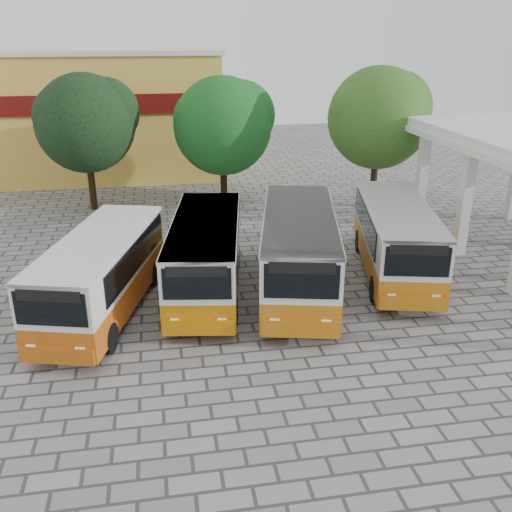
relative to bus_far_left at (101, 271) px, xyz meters
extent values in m
plane|color=slate|center=(7.52, -2.88, -1.65)|extent=(90.00, 90.00, 0.00)
cube|color=silver|center=(15.37, 7.62, 0.85)|extent=(0.45, 0.45, 5.00)
cube|color=gold|center=(-3.48, 23.12, 2.35)|extent=(20.00, 10.00, 8.00)
cube|color=#590C0A|center=(-3.48, 18.02, 3.55)|extent=(20.00, 0.20, 1.20)
cube|color=silver|center=(-3.48, 23.12, 6.50)|extent=(20.40, 10.40, 0.30)
cube|color=#B34D0A|center=(0.00, 0.01, -0.76)|extent=(4.39, 8.21, 1.03)
cube|color=silver|center=(0.00, 0.01, 0.48)|extent=(4.39, 8.21, 1.44)
cube|color=silver|center=(0.00, 0.01, 1.14)|extent=(4.44, 8.22, 0.12)
cube|color=black|center=(-1.20, 0.01, 0.49)|extent=(1.80, 6.26, 1.03)
cube|color=black|center=(1.20, 0.01, 0.49)|extent=(1.80, 6.26, 1.03)
cube|color=black|center=(0.00, -3.94, 0.49)|extent=(2.05, 0.62, 1.03)
cube|color=black|center=(0.00, -3.94, 0.91)|extent=(1.81, 0.56, 0.33)
cylinder|color=black|center=(-1.06, -2.54, -1.16)|extent=(0.28, 0.98, 0.98)
cylinder|color=black|center=(1.06, -2.54, -1.16)|extent=(0.28, 0.98, 0.98)
cylinder|color=black|center=(-1.06, 2.57, -1.16)|extent=(0.28, 0.98, 0.98)
cylinder|color=black|center=(1.06, 2.57, -1.16)|extent=(0.28, 0.98, 0.98)
cube|color=#B86800|center=(3.75, 1.10, -0.75)|extent=(3.62, 8.23, 1.04)
cube|color=silver|center=(3.75, 1.10, 0.50)|extent=(3.62, 8.23, 1.46)
cube|color=silver|center=(3.75, 1.10, 1.17)|extent=(3.66, 8.24, 0.12)
cube|color=black|center=(2.54, 1.10, 0.52)|extent=(1.09, 6.48, 1.04)
cube|color=black|center=(4.96, 1.10, 0.52)|extent=(1.09, 6.48, 1.04)
cube|color=black|center=(3.75, -2.89, 0.52)|extent=(2.12, 0.39, 1.04)
cube|color=black|center=(3.75, -2.89, 0.93)|extent=(1.87, 0.36, 0.34)
cylinder|color=black|center=(2.68, -1.48, -1.15)|extent=(0.28, 0.99, 0.99)
cylinder|color=black|center=(4.82, -1.48, -1.15)|extent=(0.28, 0.99, 0.99)
cylinder|color=black|center=(2.68, 3.69, -1.15)|extent=(0.28, 0.99, 0.99)
cylinder|color=black|center=(4.82, 3.69, -1.15)|extent=(0.28, 0.99, 0.99)
cube|color=#B3610A|center=(7.20, 0.60, -0.68)|extent=(4.42, 8.92, 1.12)
cube|color=silver|center=(7.20, 0.60, 0.67)|extent=(4.42, 8.92, 1.57)
cube|color=silver|center=(7.20, 0.60, 1.39)|extent=(4.47, 8.93, 0.13)
cube|color=black|center=(5.90, 0.60, 0.68)|extent=(1.63, 6.89, 1.12)
cube|color=black|center=(8.50, 0.60, 0.68)|extent=(1.63, 6.89, 1.12)
cube|color=black|center=(7.20, -3.70, 0.68)|extent=(2.25, 0.56, 1.12)
cube|color=black|center=(7.20, -3.70, 1.13)|extent=(1.99, 0.51, 0.36)
cylinder|color=black|center=(6.05, -2.18, -1.11)|extent=(0.30, 1.07, 1.07)
cylinder|color=black|center=(8.36, -2.18, -1.11)|extent=(0.30, 1.07, 1.07)
cylinder|color=black|center=(6.05, 3.38, -1.11)|extent=(0.30, 1.07, 1.07)
cylinder|color=black|center=(8.36, 3.38, -1.11)|extent=(0.30, 1.07, 1.07)
cube|color=#BF6B0C|center=(11.49, 1.55, -0.73)|extent=(4.24, 8.43, 1.06)
cube|color=silver|center=(11.49, 1.55, 0.54)|extent=(4.24, 8.43, 1.49)
cube|color=silver|center=(11.49, 1.55, 1.22)|extent=(4.29, 8.45, 0.12)
cube|color=black|center=(10.25, 1.55, 0.56)|extent=(1.60, 6.50, 1.06)
cube|color=black|center=(12.72, 1.55, 0.56)|extent=(1.60, 6.50, 1.06)
cube|color=black|center=(11.49, -2.52, 0.56)|extent=(2.13, 0.55, 1.06)
cube|color=black|center=(11.49, -2.52, 0.98)|extent=(1.88, 0.51, 0.34)
cylinder|color=black|center=(10.40, -1.08, -1.14)|extent=(0.28, 1.01, 1.01)
cylinder|color=black|center=(12.58, -1.08, -1.14)|extent=(0.28, 1.01, 1.01)
cylinder|color=black|center=(10.40, 4.18, -1.14)|extent=(0.28, 1.01, 1.01)
cylinder|color=black|center=(12.58, 4.18, -1.14)|extent=(0.28, 1.01, 1.01)
cylinder|color=black|center=(-1.50, 13.26, 0.10)|extent=(0.38, 0.38, 3.50)
sphere|color=black|center=(-1.50, 13.26, 3.15)|extent=(5.30, 5.30, 5.30)
sphere|color=black|center=(-0.44, 13.56, 3.68)|extent=(3.71, 3.71, 3.71)
sphere|color=black|center=(-2.42, 13.06, 3.54)|extent=(3.44, 3.44, 3.44)
cylinder|color=black|center=(5.95, 13.60, 0.01)|extent=(0.40, 0.40, 3.32)
sphere|color=#0F5214|center=(5.95, 13.60, 2.76)|extent=(5.55, 5.55, 5.55)
sphere|color=#0F5214|center=(7.05, 13.90, 3.31)|extent=(3.88, 3.88, 3.88)
sphere|color=#0F5214|center=(4.97, 13.40, 3.17)|extent=(3.61, 3.61, 3.61)
cylinder|color=black|center=(14.25, 11.21, 0.17)|extent=(0.38, 0.38, 3.64)
sphere|color=#2A5616|center=(14.25, 11.21, 3.32)|extent=(5.56, 5.56, 5.56)
sphere|color=#2A5616|center=(15.36, 11.51, 3.88)|extent=(3.89, 3.89, 3.89)
sphere|color=#2A5616|center=(13.28, 11.01, 3.74)|extent=(3.61, 3.61, 3.61)
camera|label=1|loc=(2.14, -18.86, 7.76)|focal=40.00mm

